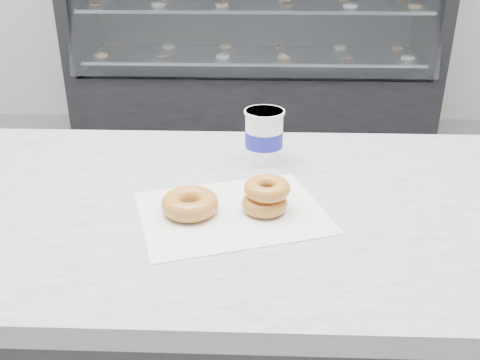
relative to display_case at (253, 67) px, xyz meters
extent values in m
plane|color=gray|center=(0.00, -2.12, -0.49)|extent=(5.00, 5.00, 0.00)
cube|color=silver|center=(0.00, -2.72, 0.39)|extent=(3.06, 0.76, 0.04)
cube|color=black|center=(0.00, -0.02, -0.24)|extent=(2.40, 0.70, 0.50)
cube|color=black|center=(0.00, 0.30, 0.38)|extent=(2.40, 0.06, 0.75)
cube|color=black|center=(-1.16, -0.02, 0.38)|extent=(0.08, 0.70, 0.75)
cube|color=black|center=(1.16, -0.02, 0.38)|extent=(0.08, 0.70, 0.75)
cube|color=white|center=(0.00, -0.33, 0.38)|extent=(2.28, 0.16, 0.70)
cube|color=silver|center=(0.00, -0.02, 0.09)|extent=(2.20, 0.55, 0.02)
cube|color=silver|center=(0.00, -0.02, 0.41)|extent=(2.20, 0.55, 0.02)
cube|color=silver|center=(-0.01, -2.78, 0.41)|extent=(0.40, 0.35, 0.00)
torus|color=#C17235|center=(-0.08, -2.78, 0.43)|extent=(0.11, 0.11, 0.04)
torus|color=#C17235|center=(0.06, -2.77, 0.43)|extent=(0.09, 0.09, 0.03)
torus|color=#C17235|center=(0.06, -2.76, 0.46)|extent=(0.12, 0.12, 0.03)
cylinder|color=white|center=(0.05, -2.53, 0.47)|extent=(0.11, 0.11, 0.12)
cylinder|color=white|center=(0.05, -2.53, 0.53)|extent=(0.09, 0.09, 0.01)
cylinder|color=navy|center=(0.05, -2.53, 0.46)|extent=(0.11, 0.11, 0.04)
camera|label=1|loc=(0.04, -3.66, 0.90)|focal=40.00mm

